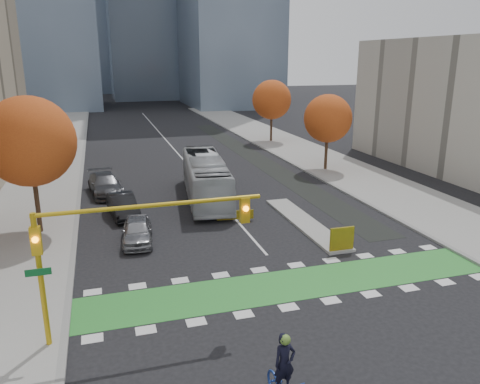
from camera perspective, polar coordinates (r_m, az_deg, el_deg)
ground at (r=21.29m, az=8.05°, el=-12.85°), size 300.00×300.00×0.00m
sidewalk_west at (r=38.57m, az=-24.17°, el=-0.65°), size 7.00×120.00×0.15m
sidewalk_east at (r=43.88m, az=13.27°, el=2.24°), size 7.00×120.00×0.15m
curb_west at (r=38.24m, az=-18.98°, el=-0.24°), size 0.30×120.00×0.16m
curb_east at (r=42.27m, az=9.14°, el=1.95°), size 0.30×120.00×0.16m
bike_crossing at (r=22.49m, az=6.44°, el=-11.10°), size 20.00×3.00×0.01m
centre_line at (r=58.30m, az=-8.56°, el=5.78°), size 0.15×70.00×0.01m
bike_lane_paint at (r=50.40m, az=1.63°, el=4.35°), size 2.50×50.00×0.01m
median_island at (r=30.27m, az=7.88°, el=-3.70°), size 1.60×10.00×0.16m
hazard_board at (r=26.02m, az=12.32°, el=-5.59°), size 1.40×0.12×1.30m
tree_west at (r=29.44m, az=-24.27°, el=5.62°), size 5.20×5.20×8.22m
tree_east_near at (r=44.04m, az=10.66°, el=8.79°), size 4.40×4.40×7.08m
tree_east_far at (r=58.77m, az=3.89°, el=11.16°), size 4.80×4.80×7.65m
traffic_signal_west at (r=17.45m, az=-15.14°, el=-5.36°), size 8.53×0.56×5.20m
cyclist at (r=15.28m, az=5.38°, el=-22.10°), size 0.96×2.19×2.45m
bus at (r=34.90m, az=-4.21°, el=1.73°), size 4.10×11.85×3.23m
parked_car_a at (r=27.49m, az=-12.41°, el=-4.63°), size 2.04×4.25×1.40m
parked_car_b at (r=32.18m, az=-14.10°, el=-1.60°), size 2.12×4.65×1.48m
parked_car_c at (r=37.71m, az=-16.12°, el=0.91°), size 2.87×5.66×1.57m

